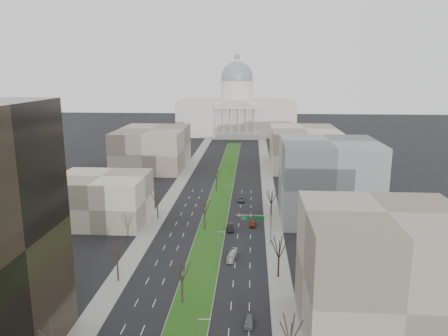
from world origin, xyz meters
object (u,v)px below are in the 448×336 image
at_px(car_grey_near, 249,321).
at_px(car_grey_far, 241,199).
at_px(car_red, 253,224).
at_px(box_van, 232,255).
at_px(car_black, 230,227).

relative_size(car_grey_near, car_grey_far, 0.85).
distance_m(car_red, box_van, 23.49).
xyz_separation_m(car_black, box_van, (1.49, -19.06, 0.09)).
bearing_deg(car_grey_far, car_black, -99.00).
xyz_separation_m(car_red, car_grey_far, (-4.11, 24.23, 0.06)).
bearing_deg(box_van, car_black, 102.23).
xyz_separation_m(car_black, car_red, (6.35, 3.92, -0.19)).
height_order(car_grey_near, car_red, car_grey_near).
height_order(car_grey_near, car_black, car_black).
xyz_separation_m(car_red, box_van, (-4.86, -22.98, 0.27)).
distance_m(car_red, car_grey_far, 24.57).
bearing_deg(car_grey_far, car_grey_near, -91.71).
xyz_separation_m(car_grey_near, box_van, (-4.32, 27.62, 0.18)).
bearing_deg(car_black, car_red, 27.43).
xyz_separation_m(car_grey_far, box_van, (-0.75, -47.21, 0.21)).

